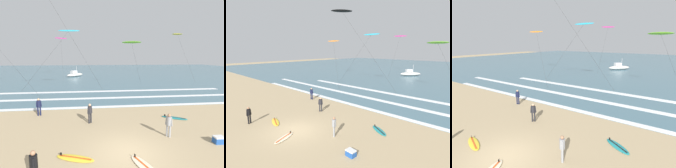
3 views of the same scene
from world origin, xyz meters
TOP-DOWN VIEW (x-y plane):
  - ground_plane at (0.00, 0.00)m, footprint 160.00×160.00m
  - ocean_surface at (0.00, 53.56)m, footprint 140.00×90.00m
  - wave_foam_shoreline at (0.11, 8.96)m, footprint 43.65×0.74m
  - wave_foam_mid_break at (1.68, 12.94)m, footprint 53.15×0.89m
  - wave_foam_outer_break at (0.45, 17.33)m, footprint 36.15×1.05m
  - surfer_mid_group at (-4.33, -2.11)m, footprint 0.32×0.51m
  - surfer_background_far at (-2.13, 4.62)m, footprint 0.44×0.41m
  - surfer_left_near at (-6.71, 6.95)m, footprint 0.51×0.32m
  - surfer_foreground_main at (3.06, 1.56)m, footprint 0.39×0.45m
  - surfboard_right_spare at (5.12, 4.85)m, footprint 2.11×1.59m
  - surfboard_foreground_flat at (0.54, -1.40)m, footprint 1.33×2.17m
  - surfboard_near_water at (-2.87, -0.32)m, footprint 2.18×1.29m
  - kite_magenta_low_near at (-9.61, 37.93)m, footprint 3.20×9.31m
  - kite_cyan_high_right at (-5.21, 18.45)m, footprint 9.09×0.86m
  - kite_lime_mid_center at (4.64, 19.69)m, footprint 4.49×4.70m
  - kite_yellow_far_right at (21.39, 37.59)m, footprint 3.40×13.09m
  - offshore_boat at (-6.38, 38.00)m, footprint 4.78×4.97m
  - cooler_box at (5.79, 0.37)m, footprint 0.63×0.47m

SIDE VIEW (x-z plane):
  - ground_plane at x=0.00m, z-range 0.00..0.00m
  - ocean_surface at x=0.00m, z-range 0.00..0.01m
  - wave_foam_shoreline at x=0.11m, z-range 0.01..0.02m
  - wave_foam_mid_break at x=1.68m, z-range 0.01..0.02m
  - wave_foam_outer_break at x=0.45m, z-range 0.01..0.02m
  - surfboard_right_spare at x=5.12m, z-range -0.08..0.17m
  - surfboard_foreground_flat at x=0.54m, z-range -0.08..0.17m
  - surfboard_near_water at x=-2.87m, z-range -0.08..0.17m
  - cooler_box at x=5.79m, z-range 0.00..0.44m
  - offshore_boat at x=-6.38m, z-range -0.80..1.90m
  - surfer_mid_group at x=-4.33m, z-range 0.16..1.76m
  - surfer_background_far at x=-2.13m, z-range 0.16..1.76m
  - surfer_left_near at x=-6.71m, z-range 0.16..1.76m
  - surfer_foreground_main at x=3.06m, z-range 0.16..1.76m
  - kite_lime_mid_center at x=4.64m, z-range 3.65..11.45m
  - kite_cyan_high_right at x=-5.21m, z-range 4.38..13.68m
  - kite_magenta_low_near at x=-9.61m, z-range 4.77..14.87m
  - kite_yellow_far_right at x=21.39m, z-range 5.44..16.95m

